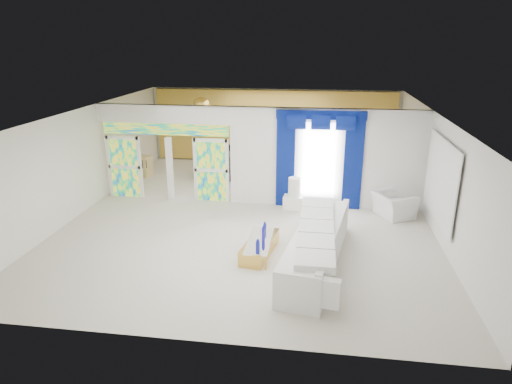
% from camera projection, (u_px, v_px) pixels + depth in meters
% --- Properties ---
extents(floor, '(12.00, 12.00, 0.00)m').
position_uv_depth(floor, '(252.00, 214.00, 13.37)').
color(floor, '#B7AF9E').
rests_on(floor, ground).
extents(dividing_wall, '(5.70, 0.18, 3.00)m').
position_uv_depth(dividing_wall, '(328.00, 159.00, 13.54)').
color(dividing_wall, white).
rests_on(dividing_wall, ground).
extents(dividing_header, '(4.30, 0.18, 0.55)m').
position_uv_depth(dividing_header, '(164.00, 114.00, 13.81)').
color(dividing_header, white).
rests_on(dividing_header, dividing_wall).
extents(stained_panel_left, '(0.95, 0.04, 2.00)m').
position_uv_depth(stained_panel_left, '(125.00, 167.00, 14.55)').
color(stained_panel_left, '#994C3F').
rests_on(stained_panel_left, ground).
extents(stained_panel_right, '(0.95, 0.04, 2.00)m').
position_uv_depth(stained_panel_right, '(211.00, 170.00, 14.17)').
color(stained_panel_right, '#994C3F').
rests_on(stained_panel_right, ground).
extents(stained_transom, '(4.00, 0.05, 0.35)m').
position_uv_depth(stained_transom, '(165.00, 129.00, 13.96)').
color(stained_transom, '#994C3F').
rests_on(stained_transom, dividing_header).
extents(window_pane, '(1.00, 0.02, 2.30)m').
position_uv_depth(window_pane, '(319.00, 161.00, 13.49)').
color(window_pane, white).
rests_on(window_pane, dividing_wall).
extents(blue_drape_left, '(0.55, 0.10, 2.80)m').
position_uv_depth(blue_drape_left, '(285.00, 162.00, 13.61)').
color(blue_drape_left, '#030645').
rests_on(blue_drape_left, ground).
extents(blue_drape_right, '(0.55, 0.10, 2.80)m').
position_uv_depth(blue_drape_right, '(353.00, 164.00, 13.35)').
color(blue_drape_right, '#030645').
rests_on(blue_drape_right, ground).
extents(blue_pelmet, '(2.60, 0.12, 0.25)m').
position_uv_depth(blue_pelmet, '(321.00, 115.00, 13.02)').
color(blue_pelmet, '#030645').
rests_on(blue_pelmet, dividing_wall).
extents(wall_mirror, '(0.04, 2.70, 1.90)m').
position_uv_depth(wall_mirror, '(442.00, 181.00, 11.27)').
color(wall_mirror, white).
rests_on(wall_mirror, ground).
extents(gold_curtains, '(9.70, 0.12, 2.90)m').
position_uv_depth(gold_curtains, '(273.00, 127.00, 18.42)').
color(gold_curtains, '#BC842D').
rests_on(gold_curtains, ground).
extents(white_sofa, '(1.60, 4.37, 0.82)m').
position_uv_depth(white_sofa, '(317.00, 247.00, 10.31)').
color(white_sofa, silver).
rests_on(white_sofa, ground).
extents(coffee_table, '(0.80, 1.69, 0.36)m').
position_uv_depth(coffee_table, '(260.00, 247.00, 10.85)').
color(coffee_table, gold).
rests_on(coffee_table, ground).
extents(console_table, '(1.25, 0.48, 0.41)m').
position_uv_depth(console_table, '(304.00, 203.00, 13.64)').
color(console_table, white).
rests_on(console_table, ground).
extents(table_lamp, '(0.36, 0.36, 0.58)m').
position_uv_depth(table_lamp, '(294.00, 187.00, 13.52)').
color(table_lamp, silver).
rests_on(table_lamp, console_table).
extents(armchair, '(1.33, 1.39, 0.70)m').
position_uv_depth(armchair, '(393.00, 205.00, 13.09)').
color(armchair, silver).
rests_on(armchair, ground).
extents(grand_piano, '(1.72, 2.04, 0.91)m').
position_uv_depth(grand_piano, '(225.00, 162.00, 17.21)').
color(grand_piano, black).
rests_on(grand_piano, ground).
extents(piano_bench, '(0.97, 0.54, 0.31)m').
position_uv_depth(piano_bench, '(215.00, 182.00, 15.81)').
color(piano_bench, black).
rests_on(piano_bench, ground).
extents(tv_console, '(0.62, 0.59, 0.77)m').
position_uv_depth(tv_console, '(143.00, 166.00, 16.92)').
color(tv_console, tan).
rests_on(tv_console, ground).
extents(chandelier, '(0.60, 0.60, 0.60)m').
position_uv_depth(chandelier, '(202.00, 106.00, 16.01)').
color(chandelier, gold).
rests_on(chandelier, ceiling).
extents(decanters, '(0.16, 1.19, 0.29)m').
position_uv_depth(decanters, '(261.00, 236.00, 10.73)').
color(decanters, white).
rests_on(decanters, coffee_table).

